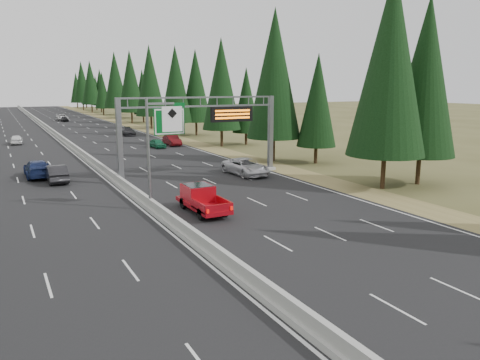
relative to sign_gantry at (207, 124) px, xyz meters
The scene contains 16 objects.
road 46.29m from the sign_gantry, 101.18° to the left, with size 32.00×260.00×0.08m, color black.
shoulder_right 46.28m from the sign_gantry, 78.86° to the left, with size 3.60×260.00×0.06m, color olive.
median_barrier 46.25m from the sign_gantry, 101.18° to the left, with size 0.70×260.00×0.85m.
sign_gantry is the anchor object (origin of this frame).
hov_sign_pole 12.96m from the sign_gantry, 130.04° to the right, with size 2.80×0.50×8.00m.
tree_row_right 34.20m from the sign_gantry, 68.37° to the left, with size 11.28×239.44×18.58m.
silver_minivan 5.79m from the sign_gantry, 18.10° to the right, with size 2.74×5.93×1.65m, color silver.
red_pickup 13.83m from the sign_gantry, 116.20° to the right, with size 2.02×5.66×1.84m.
car_ahead_green 23.49m from the sign_gantry, 84.61° to the left, with size 1.50×3.74×1.27m, color #155F3C.
car_ahead_dkred 25.59m from the sign_gantry, 78.48° to the left, with size 1.65×4.73×1.56m, color #560C10.
car_ahead_dkgrey 42.10m from the sign_gantry, 86.20° to the left, with size 2.00×4.92×1.43m, color black.
car_ahead_white 86.62m from the sign_gantry, 91.81° to the left, with size 2.54×5.50×1.53m, color silver.
car_ahead_far 81.88m from the sign_gantry, 91.96° to the left, with size 1.50×3.72×1.27m, color black.
car_onc_near 14.89m from the sign_gantry, 164.21° to the left, with size 1.69×4.85×1.60m, color black.
car_onc_blue 17.30m from the sign_gantry, 154.07° to the left, with size 2.32×5.70×1.65m, color navy.
car_onc_white 40.57m from the sign_gantry, 112.79° to the left, with size 1.69×4.19×1.43m, color white.
Camera 1 is at (-9.49, -7.06, 8.95)m, focal length 35.00 mm.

